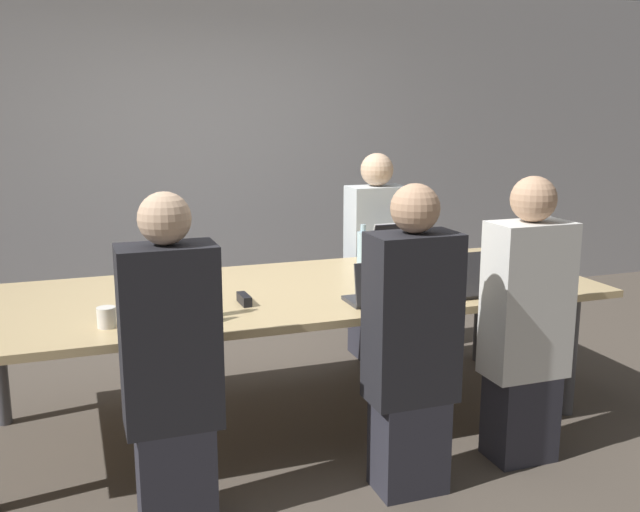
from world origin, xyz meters
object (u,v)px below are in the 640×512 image
Objects in this scene: bottle_near_left at (211,295)px; person_near_right at (526,325)px; laptop_near_right at (480,282)px; laptop_far_right at (399,249)px; person_far_right at (375,258)px; person_near_left at (171,368)px; laptop_near_left at (161,313)px; cup_near_left at (106,317)px; bottle_far_right at (363,248)px; stapler at (244,299)px; person_near_midright at (411,346)px; laptop_near_midright at (382,291)px; cup_far_right at (434,250)px.

person_near_right is (1.48, -0.45, -0.17)m from bottle_near_left.
laptop_near_right is 0.89× the size of laptop_far_right.
laptop_far_right is at bearing -89.52° from person_far_right.
laptop_near_left is at bearing -91.35° from person_near_left.
bottle_far_right reaches higher than cup_near_left.
stapler is (0.69, 0.17, -0.02)m from cup_near_left.
laptop_near_left is 1.93m from laptop_far_right.
person_near_right is (1.97, -0.44, -0.12)m from cup_near_left.
person_near_midright reaches higher than cup_near_left.
stapler is at bearing -19.12° from laptop_near_midright.
cup_near_left is (-0.24, 0.08, -0.02)m from laptop_near_left.
laptop_near_right reaches higher than laptop_far_right.
laptop_near_midright is at bearing -120.23° from laptop_far_right.
person_near_left is at bearing -4.80° from person_near_midright.
laptop_near_left is 3.28× the size of cup_far_right.
laptop_near_right is at bearing -12.98° from stapler.
person_far_right is at bearing -134.82° from person_near_left.
cup_near_left is at bearing -62.33° from person_near_left.
laptop_near_right is at bearing -144.66° from person_near_midright.
person_near_left is at bearing 11.91° from laptop_near_right.
bottle_near_left is at bearing -138.85° from person_far_right.
person_near_right is 1.69m from person_far_right.
bottle_near_left is (0.49, 0.02, 0.06)m from cup_near_left.
person_near_right is at bearing -87.95° from person_far_right.
laptop_near_right is 2.06× the size of stapler.
bottle_far_right is at bearing -138.39° from person_near_left.
cup_far_right is 1.65m from stapler.
person_far_right is 1.63m from stapler.
bottle_near_left is 0.91× the size of bottle_far_right.
cup_far_right is (0.88, 1.42, 0.12)m from person_near_midright.
person_near_right is at bearing -17.09° from bottle_near_left.
laptop_near_midright is 3.56× the size of cup_far_right.
cup_near_left reaches higher than cup_far_right.
stapler is (-1.24, 0.25, -0.05)m from laptop_near_right.
person_near_midright is at bearing 175.20° from person_near_left.
person_far_right is 0.46m from cup_far_right.
person_near_right is at bearing 179.87° from person_near_left.
cup_far_right is at bearing -98.89° from person_near_right.
laptop_far_right is 1.31× the size of bottle_far_right.
person_near_right reaches higher than laptop_near_right.
bottle_near_left is at bearing -17.09° from person_near_right.
cup_far_right is (1.94, 0.97, -0.02)m from laptop_near_left.
laptop_near_right reaches higher than cup_near_left.
bottle_near_left reaches higher than stapler.
laptop_near_right is 0.22× the size of person_near_right.
bottle_far_right is (1.38, 1.23, 0.19)m from person_near_left.
laptop_near_midright is 1.43m from person_far_right.
laptop_near_left is (-1.06, 0.45, 0.14)m from person_near_midright.
laptop_near_left reaches higher than cup_far_right.
person_near_left is (-1.07, 0.09, -0.00)m from person_near_midright.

